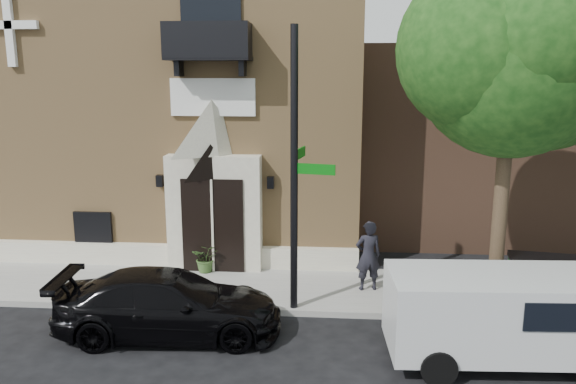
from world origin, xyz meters
name	(u,v)px	position (x,y,z in m)	size (l,w,h in m)	color
ground	(234,315)	(0.00, 0.00, 0.00)	(120.00, 120.00, 0.00)	black
sidewalk	(283,289)	(1.00, 1.50, 0.07)	(42.00, 3.00, 0.15)	gray
church	(188,99)	(-2.99, 7.95, 4.63)	(12.20, 11.01, 9.30)	tan
street_tree_left	(515,57)	(6.03, 0.35, 5.87)	(4.97, 4.38, 7.77)	#38281C
black_sedan	(169,304)	(-1.20, -1.10, 0.69)	(1.95, 4.79, 1.39)	black
cargo_van	(513,315)	(5.73, -1.78, 1.01)	(4.52, 2.06, 1.80)	silver
street_sign	(295,172)	(1.40, 0.22, 3.37)	(1.00, 1.12, 6.40)	black
fire_hydrant	(537,294)	(6.98, 0.47, 0.56)	(0.47, 0.38, 0.83)	maroon
dumpster	(552,284)	(7.32, 0.55, 0.77)	(2.00, 1.32, 1.22)	#103C19
planter	(206,258)	(-1.20, 2.41, 0.55)	(0.73, 0.63, 0.81)	#40632C
pedestrian_near	(368,256)	(3.16, 1.46, 1.04)	(0.65, 0.43, 1.79)	black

